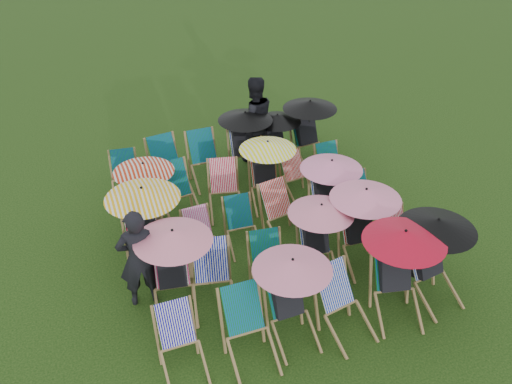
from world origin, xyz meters
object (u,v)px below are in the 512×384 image
object	(u,v)px
deckchair_5	(434,259)
deckchair_29	(309,131)
person_rear	(254,120)
person_left	(138,258)
deckchair_0	(181,345)

from	to	relation	value
deckchair_5	deckchair_29	distance (m)	4.53
deckchair_29	person_rear	xyz separation A→B (m)	(-1.10, 0.45, 0.24)
deckchair_5	person_rear	world-z (taller)	person_rear
deckchair_5	person_left	bearing A→B (deg)	151.05
person_left	person_rear	size ratio (longest dim) A/B	0.88
deckchair_29	person_left	bearing A→B (deg)	-151.00
person_left	deckchair_0	bearing A→B (deg)	102.07
deckchair_0	person_rear	distance (m)	5.83
deckchair_0	person_left	world-z (taller)	person_left
deckchair_0	deckchair_29	size ratio (longest dim) A/B	0.66
deckchair_0	deckchair_5	bearing A→B (deg)	-0.22
person_left	person_rear	distance (m)	4.74
deckchair_5	person_rear	size ratio (longest dim) A/B	0.73
deckchair_29	person_left	xyz separation A→B (m)	(-4.22, -3.12, 0.12)
deckchair_0	person_rear	xyz separation A→B (m)	(2.87, 5.05, 0.51)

